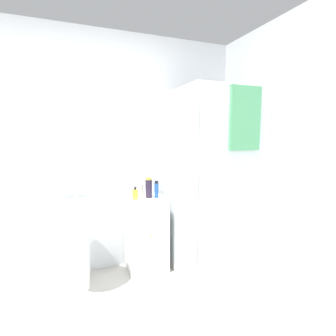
% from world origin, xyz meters
% --- Properties ---
extents(wall_back, '(6.40, 0.06, 2.50)m').
position_xyz_m(wall_back, '(0.00, 1.70, 1.25)').
color(wall_back, silver).
rests_on(wall_back, ground_plane).
extents(shower_enclosure, '(0.80, 0.83, 1.90)m').
position_xyz_m(shower_enclosure, '(1.22, 1.19, 0.54)').
color(shower_enclosure, white).
rests_on(shower_enclosure, ground_plane).
extents(vanity_cabinet, '(0.41, 0.38, 0.80)m').
position_xyz_m(vanity_cabinet, '(0.60, 1.49, 0.40)').
color(vanity_cabinet, silver).
rests_on(vanity_cabinet, ground_plane).
extents(sink, '(0.48, 0.48, 0.96)m').
position_xyz_m(sink, '(-0.08, 1.36, 0.60)').
color(sink, white).
rests_on(sink, ground_plane).
extents(soap_dispenser, '(0.06, 0.06, 0.13)m').
position_xyz_m(soap_dispenser, '(0.48, 1.45, 0.85)').
color(soap_dispenser, yellow).
rests_on(soap_dispenser, vanity_cabinet).
extents(shampoo_bottle_tall_black, '(0.07, 0.07, 0.21)m').
position_xyz_m(shampoo_bottle_tall_black, '(0.64, 1.47, 0.90)').
color(shampoo_bottle_tall_black, '#281E33').
rests_on(shampoo_bottle_tall_black, vanity_cabinet).
extents(shampoo_bottle_blue, '(0.04, 0.04, 0.18)m').
position_xyz_m(shampoo_bottle_blue, '(0.71, 1.44, 0.88)').
color(shampoo_bottle_blue, '#1E4C93').
rests_on(shampoo_bottle_blue, vanity_cabinet).
extents(lotion_bottle_white, '(0.05, 0.06, 0.17)m').
position_xyz_m(lotion_bottle_white, '(0.57, 1.53, 0.87)').
color(lotion_bottle_white, white).
rests_on(lotion_bottle_white, vanity_cabinet).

